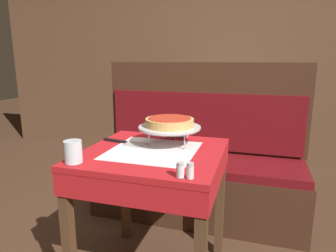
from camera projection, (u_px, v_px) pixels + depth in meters
dining_table_front at (153, 169)px, 1.59m from camera, size 0.71×0.71×0.77m
dining_table_rear at (217, 115)px, 3.19m from camera, size 0.69×0.69×0.76m
booth_bench at (198, 173)px, 2.38m from camera, size 1.62×0.52×1.21m
back_wall_panel at (217, 62)px, 3.61m from camera, size 6.00×0.04×2.40m
pizza_pan_stand at (170, 128)px, 1.64m from camera, size 0.34×0.34×0.11m
deep_dish_pizza at (170, 122)px, 1.64m from camera, size 0.26×0.26×0.05m
pizza_server at (126, 143)px, 1.69m from camera, size 0.28×0.12×0.01m
water_glass_near at (73, 152)px, 1.37m from camera, size 0.08×0.08×0.10m
salt_shaker at (180, 170)px, 1.20m from camera, size 0.03×0.03×0.06m
pepper_shaker at (190, 171)px, 1.19m from camera, size 0.03×0.03×0.07m
napkin_holder at (180, 129)px, 1.83m from camera, size 0.10×0.05×0.09m
condiment_caddy at (213, 102)px, 3.08m from camera, size 0.15×0.15×0.18m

